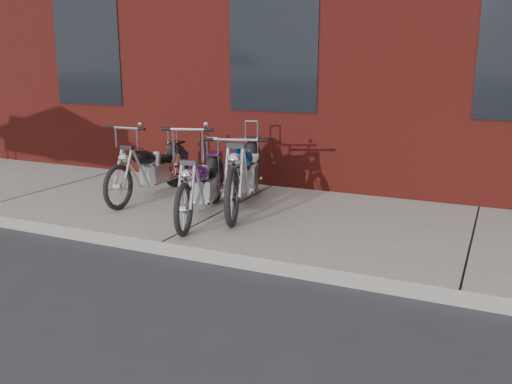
% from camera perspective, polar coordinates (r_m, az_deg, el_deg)
% --- Properties ---
extents(ground, '(120.00, 120.00, 0.00)m').
position_cam_1_polar(ground, '(5.94, -9.83, -6.58)').
color(ground, '#2A2A2F').
rests_on(ground, ground).
extents(sidewalk, '(22.00, 3.00, 0.15)m').
position_cam_1_polar(sidewalk, '(7.13, -3.04, -2.34)').
color(sidewalk, slate).
rests_on(sidewalk, ground).
extents(chopper_purple, '(0.73, 2.03, 1.17)m').
position_cam_1_polar(chopper_purple, '(6.68, -5.73, 0.52)').
color(chopper_purple, black).
rests_on(chopper_purple, sidewalk).
extents(chopper_blue, '(0.90, 2.36, 1.06)m').
position_cam_1_polar(chopper_blue, '(7.12, -1.25, 1.90)').
color(chopper_blue, black).
rests_on(chopper_blue, sidewalk).
extents(chopper_third, '(0.51, 2.08, 1.06)m').
position_cam_1_polar(chopper_third, '(7.82, -10.93, 2.23)').
color(chopper_third, black).
rests_on(chopper_third, sidewalk).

